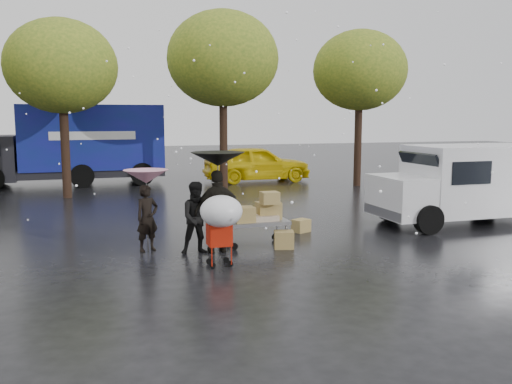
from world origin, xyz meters
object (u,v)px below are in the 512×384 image
object	(u,v)px
shopping_cart	(221,215)
blue_truck	(73,145)
person_black	(218,212)
vendor_cart	(259,214)
person_pink	(147,218)
white_van	(465,183)
yellow_taxi	(257,163)

from	to	relation	value
shopping_cart	blue_truck	bearing A→B (deg)	101.53
person_black	shopping_cart	world-z (taller)	person_black
vendor_cart	shopping_cart	xyz separation A→B (m)	(-1.31, -1.63, 0.34)
person_pink	person_black	size ratio (longest dim) A/B	0.81
person_black	blue_truck	bearing A→B (deg)	-78.74
person_black	vendor_cart	world-z (taller)	person_black
vendor_cart	white_van	distance (m)	6.38
person_pink	vendor_cart	distance (m)	2.56
person_pink	shopping_cart	size ratio (longest dim) A/B	1.02
vendor_cart	yellow_taxi	distance (m)	12.60
person_black	yellow_taxi	size ratio (longest dim) A/B	0.37
person_black	white_van	distance (m)	7.49
white_van	blue_truck	bearing A→B (deg)	130.49
person_black	yellow_taxi	distance (m)	13.34
person_black	vendor_cart	distance (m)	1.16
person_black	white_van	world-z (taller)	white_van
white_van	blue_truck	size ratio (longest dim) A/B	0.59
shopping_cart	person_black	bearing A→B (deg)	79.08
person_pink	blue_truck	distance (m)	13.22
shopping_cart	yellow_taxi	xyz separation A→B (m)	(5.04, 13.66, -0.23)
person_pink	person_black	world-z (taller)	person_black
blue_truck	yellow_taxi	distance (m)	8.22
white_van	shopping_cart	bearing A→B (deg)	-162.57
vendor_cart	white_van	xyz separation A→B (m)	(6.32, 0.76, 0.43)
vendor_cart	yellow_taxi	xyz separation A→B (m)	(3.73, 12.03, 0.11)
white_van	yellow_taxi	distance (m)	11.57
person_black	person_pink	bearing A→B (deg)	-24.59
person_black	vendor_cart	xyz separation A→B (m)	(1.07, 0.41, -0.19)
person_black	white_van	bearing A→B (deg)	-173.19
person_black	white_van	xyz separation A→B (m)	(7.39, 1.17, 0.24)
white_van	vendor_cart	bearing A→B (deg)	-173.12
person_pink	shopping_cart	world-z (taller)	person_pink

